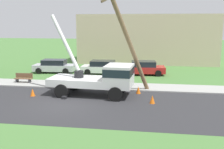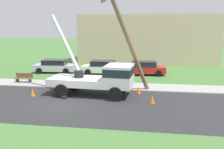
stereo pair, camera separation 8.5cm
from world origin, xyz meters
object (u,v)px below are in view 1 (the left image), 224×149
object	(u,v)px
leaning_utility_pole	(128,38)
parked_sedan_white	(103,67)
parked_sedan_silver	(54,66)
park_bench	(24,78)
utility_truck	(102,77)
parked_sedan_red	(143,68)
traffic_cone_behind	(33,92)
traffic_cone_curbside	(138,90)
traffic_cone_ahead	(152,99)

from	to	relation	value
leaning_utility_pole	parked_sedan_white	bearing A→B (deg)	113.71
parked_sedan_silver	park_bench	xyz separation A→B (m)	(-0.84, -5.46, -0.25)
utility_truck	parked_sedan_red	xyz separation A→B (m)	(2.76, 8.68, -0.70)
parked_sedan_silver	park_bench	world-z (taller)	parked_sedan_silver
leaning_utility_pole	traffic_cone_behind	world-z (taller)	leaning_utility_pole
utility_truck	parked_sedan_white	bearing A→B (deg)	100.10
traffic_cone_curbside	parked_sedan_white	world-z (taller)	parked_sedan_white
traffic_cone_behind	parked_sedan_silver	xyz separation A→B (m)	(-1.79, 9.36, 0.43)
parked_sedan_silver	park_bench	size ratio (longest dim) A/B	2.82
leaning_utility_pole	traffic_cone_ahead	xyz separation A→B (m)	(1.92, -2.40, -3.92)
traffic_cone_ahead	parked_sedan_silver	size ratio (longest dim) A/B	0.12
traffic_cone_curbside	park_bench	world-z (taller)	park_bench
traffic_cone_ahead	traffic_cone_behind	world-z (taller)	same
traffic_cone_ahead	traffic_cone_curbside	xyz separation A→B (m)	(-1.06, 2.43, 0.00)
traffic_cone_behind	parked_sedan_white	xyz separation A→B (m)	(3.56, 9.33, 0.43)
traffic_cone_ahead	traffic_cone_curbside	distance (m)	2.66
leaning_utility_pole	parked_sedan_white	world-z (taller)	leaning_utility_pole
utility_truck	traffic_cone_ahead	world-z (taller)	utility_truck
traffic_cone_behind	utility_truck	bearing A→B (deg)	10.11
traffic_cone_ahead	traffic_cone_behind	distance (m)	8.79
traffic_cone_behind	parked_sedan_white	distance (m)	9.99
park_bench	parked_sedan_red	bearing A→B (deg)	28.57
parked_sedan_white	parked_sedan_red	distance (m)	4.27
parked_sedan_red	park_bench	distance (m)	11.90
traffic_cone_behind	traffic_cone_curbside	bearing A→B (deg)	13.71
traffic_cone_behind	parked_sedan_red	world-z (taller)	parked_sedan_red
traffic_cone_curbside	parked_sedan_silver	distance (m)	12.09
utility_truck	traffic_cone_ahead	distance (m)	4.14
utility_truck	park_bench	world-z (taller)	utility_truck
utility_truck	parked_sedan_red	bearing A→B (deg)	72.38
leaning_utility_pole	traffic_cone_behind	distance (m)	8.10
parked_sedan_silver	parked_sedan_red	bearing A→B (deg)	1.34
leaning_utility_pole	park_bench	world-z (taller)	leaning_utility_pole
traffic_cone_curbside	park_bench	xyz separation A→B (m)	(-10.33, 2.01, 0.18)
traffic_cone_behind	park_bench	world-z (taller)	park_bench
utility_truck	parked_sedan_white	distance (m)	8.59
utility_truck	parked_sedan_white	world-z (taller)	utility_truck
leaning_utility_pole	parked_sedan_silver	size ratio (longest dim) A/B	1.83
traffic_cone_behind	parked_sedan_silver	distance (m)	9.54
traffic_cone_ahead	parked_sedan_white	size ratio (longest dim) A/B	0.13
utility_truck	traffic_cone_behind	distance (m)	5.26
utility_truck	traffic_cone_curbside	bearing A→B (deg)	20.29
parked_sedan_silver	park_bench	bearing A→B (deg)	-98.72
traffic_cone_curbside	parked_sedan_silver	size ratio (longest dim) A/B	0.12
leaning_utility_pole	utility_truck	bearing A→B (deg)	-152.20
leaning_utility_pole	parked_sedan_red	bearing A→B (deg)	82.86
leaning_utility_pole	park_bench	size ratio (longest dim) A/B	5.15
leaning_utility_pole	traffic_cone_ahead	distance (m)	4.98
traffic_cone_behind	park_bench	size ratio (longest dim) A/B	0.35
utility_truck	park_bench	xyz separation A→B (m)	(-7.69, 2.99, -0.95)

